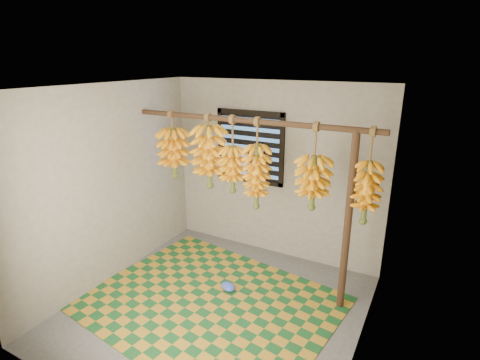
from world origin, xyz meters
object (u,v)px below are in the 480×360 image
Objects in this scene: banana_bunch_b at (209,157)px; plastic_bag at (228,287)px; banana_bunch_e at (313,183)px; banana_bunch_a at (174,153)px; support_post at (348,225)px; woven_mat at (209,302)px; banana_bunch_f at (366,193)px; banana_bunch_c at (233,169)px; banana_bunch_d at (257,177)px.

plastic_bag is at bearing -37.57° from banana_bunch_b.
plastic_bag is at bearing -158.03° from banana_bunch_e.
banana_bunch_a is at bearing -180.00° from banana_bunch_e.
banana_bunch_b is at bearing 180.00° from support_post.
plastic_bag is (0.07, 0.31, 0.05)m from woven_mat.
banana_bunch_f reaches higher than plastic_bag.
woven_mat is at bearing -156.06° from banana_bunch_f.
banana_bunch_c is at bearing 109.40° from plastic_bag.
woven_mat is at bearing -153.71° from support_post.
plastic_bag is 1.37m from banana_bunch_d.
plastic_bag is 1.97m from banana_bunch_f.
woven_mat is at bearing -35.77° from banana_bunch_a.
banana_bunch_d and banana_bunch_f have the same top height.
banana_bunch_b is at bearing 180.00° from banana_bunch_d.
banana_bunch_e reaches higher than support_post.
woven_mat is 1.53m from banana_bunch_d.
banana_bunch_a is (-0.91, 0.66, 1.50)m from woven_mat.
banana_bunch_b is (-0.37, 0.66, 1.52)m from woven_mat.
banana_bunch_f is (0.15, 0.00, 0.39)m from support_post.
banana_bunch_e is at bearing 180.00° from support_post.
banana_bunch_e reaches higher than plastic_bag.
woven_mat is at bearing -103.46° from plastic_bag.
banana_bunch_b is at bearing 119.58° from woven_mat.
support_post reaches higher than woven_mat.
banana_bunch_a is 1.85m from banana_bunch_e.
banana_bunch_a is 0.95× the size of banana_bunch_b.
banana_bunch_b and banana_bunch_e have the same top height.
banana_bunch_b is 1.31m from banana_bunch_e.
plastic_bag is at bearing 76.54° from woven_mat.
banana_bunch_b reaches higher than plastic_bag.
banana_bunch_e is 0.55m from banana_bunch_f.
banana_bunch_f reaches higher than support_post.
banana_bunch_c is at bearing 180.00° from banana_bunch_d.
banana_bunch_d is 1.12× the size of banana_bunch_e.
banana_bunch_a and banana_bunch_d have the same top height.
banana_bunch_b reaches higher than woven_mat.
woven_mat is (-1.33, -0.66, -0.99)m from support_post.
woven_mat is 2.97× the size of banana_bunch_b.
plastic_bag reaches higher than woven_mat.
banana_bunch_c and banana_bunch_d have the same top height.
plastic_bag is 0.23× the size of banana_bunch_a.
banana_bunch_c is at bearing 180.00° from banana_bunch_f.
banana_bunch_a is at bearing -180.00° from banana_bunch_c.
support_post is at bearing 0.00° from banana_bunch_e.
woven_mat is at bearing -60.42° from banana_bunch_b.
banana_bunch_d is (0.19, 0.34, 1.31)m from plastic_bag.
banana_bunch_e is (1.84, 0.00, -0.10)m from banana_bunch_a.
support_post is at bearing 26.29° from woven_mat.
banana_bunch_c is 0.97× the size of banana_bunch_e.
banana_bunch_c and banana_bunch_e have the same top height.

